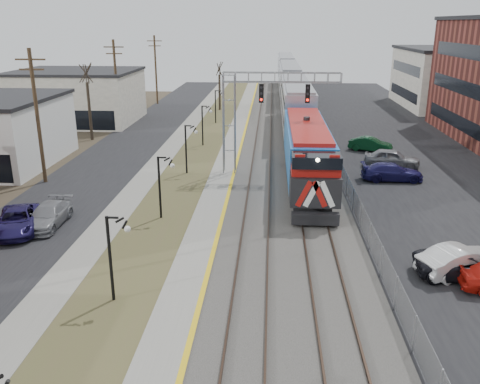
{
  "coord_description": "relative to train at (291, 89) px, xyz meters",
  "views": [
    {
      "loc": [
        2.79,
        -11.38,
        11.66
      ],
      "look_at": [
        1.11,
        15.75,
        2.6
      ],
      "focal_mm": 38.0,
      "sensor_mm": 36.0,
      "label": 1
    }
  ],
  "objects": [
    {
      "name": "sidewalk",
      "position": [
        -12.5,
        -26.19,
        -2.88
      ],
      "size": [
        2.0,
        120.0,
        0.08
      ],
      "primitive_type": "cube",
      "color": "gray",
      "rests_on": "ground"
    },
    {
      "name": "platform_edge",
      "position": [
        -5.62,
        -26.19,
        -2.67
      ],
      "size": [
        0.24,
        120.0,
        0.01
      ],
      "primitive_type": "cube",
      "color": "gold",
      "rests_on": "platform"
    },
    {
      "name": "lampposts",
      "position": [
        -9.5,
        -42.9,
        -0.92
      ],
      "size": [
        0.14,
        62.14,
        4.0
      ],
      "color": "black",
      "rests_on": "ground"
    },
    {
      "name": "ballast_bed",
      "position": [
        -1.5,
        -26.19,
        -2.82
      ],
      "size": [
        8.0,
        120.0,
        0.2
      ],
      "primitive_type": "cube",
      "color": "#595651",
      "rests_on": "ground"
    },
    {
      "name": "track_near",
      "position": [
        -3.5,
        -26.19,
        -2.64
      ],
      "size": [
        1.58,
        120.0,
        0.15
      ],
      "color": "#2D2119",
      "rests_on": "ballast_bed"
    },
    {
      "name": "street_west",
      "position": [
        -17.0,
        -26.19,
        -2.9
      ],
      "size": [
        7.0,
        120.0,
        0.04
      ],
      "primitive_type": "cube",
      "color": "black",
      "rests_on": "ground"
    },
    {
      "name": "car_lot_b",
      "position": [
        6.6,
        -49.73,
        -2.19
      ],
      "size": [
        4.65,
        3.13,
        1.45
      ],
      "primitive_type": "imported",
      "rotation": [
        0.0,
        0.0,
        1.97
      ],
      "color": "silver",
      "rests_on": "ground"
    },
    {
      "name": "car_lot_f",
      "position": [
        6.78,
        -24.6,
        -2.26
      ],
      "size": [
        4.24,
        2.86,
        1.32
      ],
      "primitive_type": "imported",
      "rotation": [
        0.0,
        0.0,
        1.17
      ],
      "color": "#0B371B",
      "rests_on": "ground"
    },
    {
      "name": "car_lot_e",
      "position": [
        7.56,
        -30.26,
        -2.14
      ],
      "size": [
        4.85,
        2.75,
        1.56
      ],
      "primitive_type": "imported",
      "rotation": [
        0.0,
        0.0,
        1.36
      ],
      "color": "slate",
      "rests_on": "ground"
    },
    {
      "name": "utility_poles",
      "position": [
        -20.0,
        -36.19,
        2.08
      ],
      "size": [
        0.28,
        80.28,
        10.0
      ],
      "color": "#4C3823",
      "rests_on": "ground"
    },
    {
      "name": "car_street_a",
      "position": [
        -17.42,
        -45.83,
        -2.25
      ],
      "size": [
        3.56,
        5.26,
        1.34
      ],
      "primitive_type": "imported",
      "rotation": [
        0.0,
        0.0,
        0.3
      ],
      "color": "#1D154C",
      "rests_on": "ground"
    },
    {
      "name": "signal_gantry",
      "position": [
        -4.28,
        -33.2,
        2.67
      ],
      "size": [
        9.0,
        1.07,
        8.15
      ],
      "color": "gray",
      "rests_on": "ground"
    },
    {
      "name": "bare_trees",
      "position": [
        -18.16,
        -22.27,
        -0.22
      ],
      "size": [
        12.3,
        42.3,
        5.95
      ],
      "color": "#382D23",
      "rests_on": "ground"
    },
    {
      "name": "platform",
      "position": [
        -6.5,
        -26.19,
        -2.8
      ],
      "size": [
        2.0,
        120.0,
        0.24
      ],
      "primitive_type": "cube",
      "color": "gray",
      "rests_on": "ground"
    },
    {
      "name": "parking_lot",
      "position": [
        10.5,
        -26.19,
        -2.9
      ],
      "size": [
        16.0,
        120.0,
        0.04
      ],
      "primitive_type": "cube",
      "color": "black",
      "rests_on": "ground"
    },
    {
      "name": "track_far",
      "position": [
        -0.0,
        -26.19,
        -2.64
      ],
      "size": [
        1.58,
        120.0,
        0.15
      ],
      "color": "#2D2119",
      "rests_on": "ballast_bed"
    },
    {
      "name": "car_street_b",
      "position": [
        -15.99,
        -44.87,
        -2.27
      ],
      "size": [
        1.9,
        4.53,
        1.31
      ],
      "primitive_type": "imported",
      "rotation": [
        0.0,
        0.0,
        0.02
      ],
      "color": "gray",
      "rests_on": "ground"
    },
    {
      "name": "car_lot_d",
      "position": [
        6.72,
        -34.15,
        -2.24
      ],
      "size": [
        4.7,
        1.94,
        1.36
      ],
      "primitive_type": "imported",
      "rotation": [
        0.0,
        0.0,
        1.58
      ],
      "color": "#1A1750",
      "rests_on": "ground"
    },
    {
      "name": "fence",
      "position": [
        2.7,
        -26.19,
        -2.12
      ],
      "size": [
        0.04,
        120.0,
        1.6
      ],
      "primitive_type": "cube",
      "color": "gray",
      "rests_on": "ground"
    },
    {
      "name": "car_lot_c",
      "position": [
        6.68,
        -50.01,
        -2.27
      ],
      "size": [
        4.75,
        2.32,
        1.3
      ],
      "primitive_type": "imported",
      "rotation": [
        0.0,
        0.0,
        1.53
      ],
      "color": "black",
      "rests_on": "ground"
    },
    {
      "name": "train",
      "position": [
        0.0,
        0.0,
        0.0
      ],
      "size": [
        3.0,
        85.85,
        5.33
      ],
      "color": "#155DB1",
      "rests_on": "ground"
    },
    {
      "name": "grass_median",
      "position": [
        -9.5,
        -26.19,
        -2.89
      ],
      "size": [
        4.0,
        120.0,
        0.06
      ],
      "primitive_type": "cube",
      "color": "#4E4F2A",
      "rests_on": "ground"
    }
  ]
}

